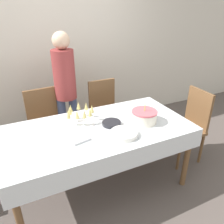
# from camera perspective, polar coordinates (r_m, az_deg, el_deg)

# --- Properties ---
(ground_plane) EXTENTS (12.00, 12.00, 0.00)m
(ground_plane) POSITION_cam_1_polar(r_m,az_deg,el_deg) (2.72, -2.98, -18.32)
(ground_plane) COLOR #564C47
(wall_back) EXTENTS (8.00, 0.05, 2.70)m
(wall_back) POSITION_cam_1_polar(r_m,az_deg,el_deg) (3.52, -13.98, 16.20)
(wall_back) COLOR silver
(wall_back) RESTS_ON ground_plane
(dining_table) EXTENTS (1.90, 0.97, 0.77)m
(dining_table) POSITION_cam_1_polar(r_m,az_deg,el_deg) (2.31, -3.36, -6.28)
(dining_table) COLOR white
(dining_table) RESTS_ON ground_plane
(dining_chair_far_left) EXTENTS (0.45, 0.45, 0.97)m
(dining_chair_far_left) POSITION_cam_1_polar(r_m,az_deg,el_deg) (2.97, -16.98, -2.74)
(dining_chair_far_left) COLOR brown
(dining_chair_far_left) RESTS_ON ground_plane
(dining_chair_far_right) EXTENTS (0.42, 0.42, 0.97)m
(dining_chair_far_right) POSITION_cam_1_polar(r_m,az_deg,el_deg) (3.17, -1.83, 0.32)
(dining_chair_far_right) COLOR brown
(dining_chair_far_right) RESTS_ON ground_plane
(dining_chair_right_end) EXTENTS (0.44, 0.44, 0.97)m
(dining_chair_right_end) POSITION_cam_1_polar(r_m,az_deg,el_deg) (3.02, 19.63, -2.66)
(dining_chair_right_end) COLOR brown
(dining_chair_right_end) RESTS_ON ground_plane
(birthday_cake) EXTENTS (0.27, 0.27, 0.21)m
(birthday_cake) POSITION_cam_1_polar(r_m,az_deg,el_deg) (2.35, 8.43, -1.16)
(birthday_cake) COLOR silver
(birthday_cake) RESTS_ON dining_table
(champagne_tray) EXTENTS (0.36, 0.36, 0.18)m
(champagne_tray) POSITION_cam_1_polar(r_m,az_deg,el_deg) (2.34, -8.41, -0.67)
(champagne_tray) COLOR silver
(champagne_tray) RESTS_ON dining_table
(plate_stack_main) EXTENTS (0.27, 0.27, 0.04)m
(plate_stack_main) POSITION_cam_1_polar(r_m,az_deg,el_deg) (2.11, 3.12, -5.64)
(plate_stack_main) COLOR silver
(plate_stack_main) RESTS_ON dining_table
(plate_stack_dessert) EXTENTS (0.20, 0.20, 0.03)m
(plate_stack_dessert) POSITION_cam_1_polar(r_m,az_deg,el_deg) (2.29, -0.10, -2.97)
(plate_stack_dessert) COLOR black
(plate_stack_dessert) RESTS_ON dining_table
(cake_knife) EXTENTS (0.28, 0.14, 0.00)m
(cake_knife) POSITION_cam_1_polar(r_m,az_deg,el_deg) (2.29, 13.10, -4.27)
(cake_knife) COLOR silver
(cake_knife) RESTS_ON dining_table
(fork_pile) EXTENTS (0.18, 0.09, 0.02)m
(fork_pile) POSITION_cam_1_polar(r_m,az_deg,el_deg) (2.05, -8.00, -7.41)
(fork_pile) COLOR silver
(fork_pile) RESTS_ON dining_table
(napkin_pile) EXTENTS (0.15, 0.15, 0.01)m
(napkin_pile) POSITION_cam_1_polar(r_m,az_deg,el_deg) (2.13, -10.23, -6.27)
(napkin_pile) COLOR white
(napkin_pile) RESTS_ON dining_table
(person_standing) EXTENTS (0.28, 0.28, 1.64)m
(person_standing) POSITION_cam_1_polar(r_m,az_deg,el_deg) (2.92, -12.14, 7.20)
(person_standing) COLOR #3F4C72
(person_standing) RESTS_ON ground_plane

